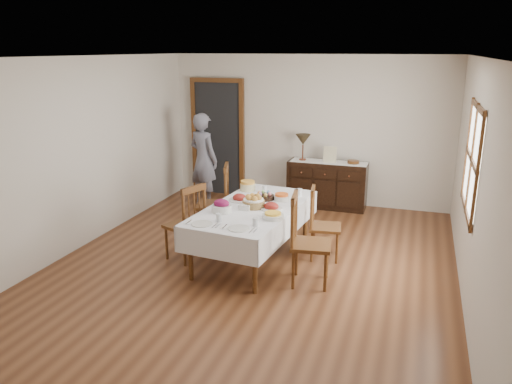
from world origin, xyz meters
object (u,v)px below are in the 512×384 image
(chair_left_near, at_px, (187,222))
(table_lamp, at_px, (303,140))
(person, at_px, (203,157))
(chair_left_far, at_px, (217,201))
(chair_right_far, at_px, (322,223))
(chair_right_near, at_px, (306,239))
(dining_table, at_px, (253,213))
(sideboard, at_px, (327,184))

(chair_left_near, xyz_separation_m, table_lamp, (0.87, 2.80, 0.64))
(person, bearing_deg, chair_left_near, 130.97)
(chair_left_far, distance_m, chair_right_far, 1.64)
(chair_right_near, xyz_separation_m, chair_right_far, (0.03, 0.80, -0.07))
(chair_right_far, relative_size, person, 0.55)
(dining_table, distance_m, chair_left_far, 0.99)
(chair_left_near, height_order, table_lamp, table_lamp)
(person, height_order, table_lamp, person)
(dining_table, bearing_deg, chair_right_far, 26.23)
(chair_left_far, relative_size, table_lamp, 2.37)
(sideboard, height_order, table_lamp, table_lamp)
(dining_table, relative_size, chair_left_near, 2.12)
(sideboard, distance_m, table_lamp, 0.88)
(chair_left_far, bearing_deg, table_lamp, 138.06)
(chair_left_far, distance_m, sideboard, 2.31)
(chair_left_near, xyz_separation_m, sideboard, (1.31, 2.83, -0.12))
(sideboard, bearing_deg, person, -165.04)
(chair_left_near, distance_m, chair_left_far, 0.91)
(dining_table, height_order, table_lamp, table_lamp)
(sideboard, bearing_deg, chair_left_far, -123.60)
(dining_table, height_order, sideboard, sideboard)
(dining_table, distance_m, table_lamp, 2.55)
(person, distance_m, table_lamp, 1.75)
(chair_right_near, height_order, chair_right_far, chair_right_near)
(chair_left_near, bearing_deg, sideboard, 176.37)
(chair_right_far, bearing_deg, table_lamp, 11.42)
(chair_left_near, relative_size, chair_left_far, 0.95)
(chair_right_far, bearing_deg, chair_left_far, 71.46)
(chair_left_near, height_order, chair_left_far, chair_left_far)
(chair_right_near, height_order, person, person)
(dining_table, relative_size, chair_right_near, 2.00)
(dining_table, relative_size, person, 1.25)
(chair_left_far, bearing_deg, chair_right_near, 37.40)
(dining_table, height_order, chair_right_far, chair_right_far)
(chair_left_near, distance_m, chair_right_near, 1.63)
(chair_left_far, bearing_deg, chair_left_near, -19.97)
(chair_left_far, bearing_deg, dining_table, 33.76)
(chair_right_far, bearing_deg, chair_left_near, 102.27)
(chair_left_far, xyz_separation_m, sideboard, (1.28, 1.92, -0.14))
(chair_left_far, relative_size, chair_right_far, 1.13)
(chair_right_near, bearing_deg, dining_table, 51.07)
(chair_right_far, bearing_deg, person, 47.40)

